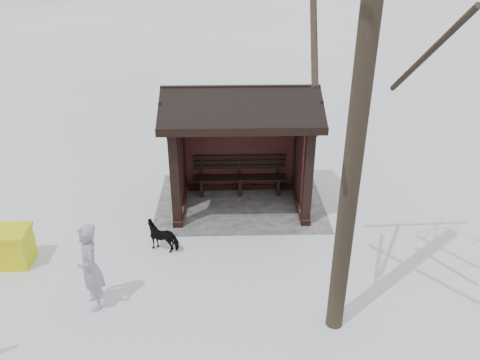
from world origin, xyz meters
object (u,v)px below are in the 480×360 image
at_px(pedestrian, 90,267).
at_px(grit_bin, 5,247).
at_px(bus_shelter, 240,122).
at_px(dog, 163,235).

bearing_deg(pedestrian, grit_bin, -145.95).
xyz_separation_m(bus_shelter, pedestrian, (2.75, 3.76, -1.32)).
height_order(bus_shelter, grit_bin, bus_shelter).
height_order(pedestrian, grit_bin, pedestrian).
bearing_deg(bus_shelter, dog, 49.03).
distance_m(bus_shelter, pedestrian, 4.84).
relative_size(pedestrian, dog, 2.20).
distance_m(pedestrian, grit_bin, 2.55).
bearing_deg(bus_shelter, grit_bin, 26.45).
relative_size(bus_shelter, dog, 4.69).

